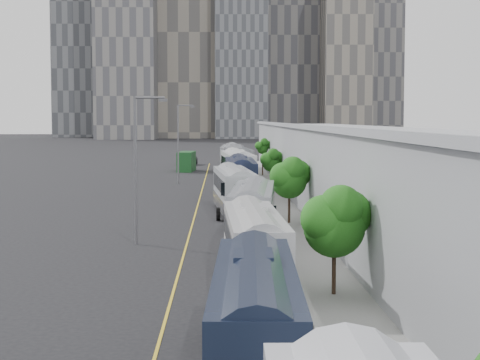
{
  "coord_description": "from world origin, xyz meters",
  "views": [
    {
      "loc": [
        0.68,
        -2.31,
        7.64
      ],
      "look_at": [
        2.02,
        58.28,
        3.0
      ],
      "focal_mm": 60.0,
      "sensor_mm": 36.0,
      "label": 1
    }
  ],
  "objects_px": {
    "bus_1": "(255,329)",
    "bus_5": "(240,181)",
    "bus_7": "(238,164)",
    "street_lamp_far": "(180,139)",
    "bus_3": "(253,216)",
    "bus_4": "(235,194)",
    "shipping_container": "(186,161)",
    "bus_8": "(231,159)",
    "street_lamp_near": "(138,159)",
    "suv": "(188,160)",
    "bus_2": "(254,252)",
    "bus_6": "(238,171)"
  },
  "relations": [
    {
      "from": "bus_1",
      "to": "bus_5",
      "type": "xyz_separation_m",
      "value": [
        0.78,
        53.94,
        0.2
      ]
    },
    {
      "from": "bus_7",
      "to": "street_lamp_far",
      "type": "bearing_deg",
      "value": -123.76
    },
    {
      "from": "bus_3",
      "to": "street_lamp_far",
      "type": "xyz_separation_m",
      "value": [
        -6.88,
        43.79,
        3.8
      ]
    },
    {
      "from": "bus_4",
      "to": "shipping_container",
      "type": "distance_m",
      "value": 52.66
    },
    {
      "from": "bus_8",
      "to": "street_lamp_far",
      "type": "bearing_deg",
      "value": -101.58
    },
    {
      "from": "street_lamp_near",
      "to": "street_lamp_far",
      "type": "bearing_deg",
      "value": 89.85
    },
    {
      "from": "suv",
      "to": "bus_7",
      "type": "bearing_deg",
      "value": -69.84
    },
    {
      "from": "bus_7",
      "to": "bus_5",
      "type": "bearing_deg",
      "value": -94.85
    },
    {
      "from": "street_lamp_far",
      "to": "shipping_container",
      "type": "height_order",
      "value": "street_lamp_far"
    },
    {
      "from": "bus_2",
      "to": "shipping_container",
      "type": "xyz_separation_m",
      "value": [
        -6.68,
        80.02,
        -0.06
      ]
    },
    {
      "from": "bus_2",
      "to": "bus_4",
      "type": "bearing_deg",
      "value": 89.32
    },
    {
      "from": "bus_6",
      "to": "bus_7",
      "type": "bearing_deg",
      "value": 84.41
    },
    {
      "from": "bus_1",
      "to": "bus_6",
      "type": "bearing_deg",
      "value": 91.24
    },
    {
      "from": "bus_7",
      "to": "bus_2",
      "type": "bearing_deg",
      "value": -94.65
    },
    {
      "from": "bus_5",
      "to": "suv",
      "type": "height_order",
      "value": "bus_5"
    },
    {
      "from": "bus_6",
      "to": "suv",
      "type": "relative_size",
      "value": 2.31
    },
    {
      "from": "bus_1",
      "to": "bus_7",
      "type": "bearing_deg",
      "value": 91.11
    },
    {
      "from": "bus_4",
      "to": "bus_6",
      "type": "relative_size",
      "value": 0.92
    },
    {
      "from": "bus_3",
      "to": "bus_5",
      "type": "height_order",
      "value": "bus_5"
    },
    {
      "from": "bus_1",
      "to": "street_lamp_far",
      "type": "distance_m",
      "value": 70.88
    },
    {
      "from": "bus_6",
      "to": "bus_7",
      "type": "distance_m",
      "value": 15.19
    },
    {
      "from": "street_lamp_far",
      "to": "shipping_container",
      "type": "relative_size",
      "value": 1.49
    },
    {
      "from": "street_lamp_far",
      "to": "bus_8",
      "type": "bearing_deg",
      "value": 76.02
    },
    {
      "from": "bus_1",
      "to": "bus_8",
      "type": "xyz_separation_m",
      "value": [
        0.36,
        95.77,
        0.17
      ]
    },
    {
      "from": "bus_2",
      "to": "bus_3",
      "type": "relative_size",
      "value": 0.96
    },
    {
      "from": "bus_5",
      "to": "bus_8",
      "type": "bearing_deg",
      "value": 90.04
    },
    {
      "from": "bus_1",
      "to": "shipping_container",
      "type": "distance_m",
      "value": 93.84
    },
    {
      "from": "bus_4",
      "to": "bus_6",
      "type": "bearing_deg",
      "value": 84.06
    },
    {
      "from": "shipping_container",
      "to": "suv",
      "type": "bearing_deg",
      "value": 96.31
    },
    {
      "from": "bus_3",
      "to": "shipping_container",
      "type": "relative_size",
      "value": 2.01
    },
    {
      "from": "bus_2",
      "to": "bus_6",
      "type": "bearing_deg",
      "value": 88.04
    },
    {
      "from": "bus_8",
      "to": "shipping_container",
      "type": "xyz_separation_m",
      "value": [
        -6.54,
        -2.13,
        -0.23
      ]
    },
    {
      "from": "shipping_container",
      "to": "street_lamp_far",
      "type": "bearing_deg",
      "value": -84.97
    },
    {
      "from": "bus_2",
      "to": "street_lamp_far",
      "type": "distance_m",
      "value": 57.4
    },
    {
      "from": "bus_3",
      "to": "bus_5",
      "type": "relative_size",
      "value": 0.92
    },
    {
      "from": "street_lamp_near",
      "to": "suv",
      "type": "bearing_deg",
      "value": 90.45
    },
    {
      "from": "bus_4",
      "to": "shipping_container",
      "type": "bearing_deg",
      "value": 92.48
    },
    {
      "from": "shipping_container",
      "to": "bus_7",
      "type": "bearing_deg",
      "value": -51.06
    },
    {
      "from": "bus_6",
      "to": "street_lamp_far",
      "type": "distance_m",
      "value": 8.1
    },
    {
      "from": "bus_2",
      "to": "suv",
      "type": "xyz_separation_m",
      "value": [
        -7.21,
        95.87,
        -0.63
      ]
    },
    {
      "from": "bus_2",
      "to": "bus_6",
      "type": "distance_m",
      "value": 54.17
    },
    {
      "from": "bus_1",
      "to": "bus_6",
      "type": "relative_size",
      "value": 0.86
    },
    {
      "from": "bus_3",
      "to": "bus_8",
      "type": "distance_m",
      "value": 69.04
    },
    {
      "from": "shipping_container",
      "to": "bus_3",
      "type": "bearing_deg",
      "value": -79.51
    },
    {
      "from": "bus_2",
      "to": "street_lamp_near",
      "type": "distance_m",
      "value": 14.08
    },
    {
      "from": "bus_3",
      "to": "street_lamp_near",
      "type": "height_order",
      "value": "street_lamp_near"
    },
    {
      "from": "bus_7",
      "to": "street_lamp_near",
      "type": "xyz_separation_m",
      "value": [
        -7.2,
        -57.45,
        3.49
      ]
    },
    {
      "from": "bus_4",
      "to": "shipping_container",
      "type": "relative_size",
      "value": 2.09
    },
    {
      "from": "shipping_container",
      "to": "bus_6",
      "type": "bearing_deg",
      "value": -70.5
    },
    {
      "from": "bus_3",
      "to": "bus_2",
      "type": "bearing_deg",
      "value": -87.5
    }
  ]
}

